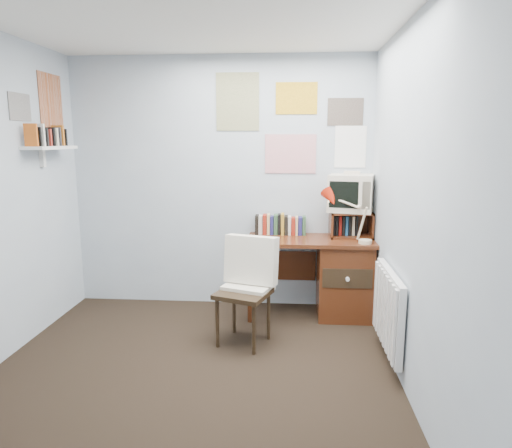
{
  "coord_description": "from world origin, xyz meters",
  "views": [
    {
      "loc": [
        0.7,
        -2.8,
        1.69
      ],
      "look_at": [
        0.41,
        1.05,
        0.97
      ],
      "focal_mm": 32.0,
      "sensor_mm": 36.0,
      "label": 1
    }
  ],
  "objects_px": {
    "desk": "(338,275)",
    "radiator": "(389,310)",
    "wall_shelf": "(50,148)",
    "desk_chair": "(243,294)",
    "desk_lamp": "(366,220)",
    "tv_riser": "(351,224)",
    "crt_tv": "(351,191)"
  },
  "relations": [
    {
      "from": "tv_riser",
      "to": "desk",
      "type": "bearing_deg",
      "value": -137.04
    },
    {
      "from": "desk",
      "to": "radiator",
      "type": "bearing_deg",
      "value": -72.76
    },
    {
      "from": "radiator",
      "to": "desk_chair",
      "type": "bearing_deg",
      "value": 168.22
    },
    {
      "from": "desk_lamp",
      "to": "desk",
      "type": "bearing_deg",
      "value": 148.79
    },
    {
      "from": "wall_shelf",
      "to": "crt_tv",
      "type": "bearing_deg",
      "value": 10.74
    },
    {
      "from": "desk_chair",
      "to": "wall_shelf",
      "type": "relative_size",
      "value": 1.4
    },
    {
      "from": "desk_chair",
      "to": "desk_lamp",
      "type": "distance_m",
      "value": 1.3
    },
    {
      "from": "radiator",
      "to": "wall_shelf",
      "type": "height_order",
      "value": "wall_shelf"
    },
    {
      "from": "desk",
      "to": "desk_lamp",
      "type": "relative_size",
      "value": 2.74
    },
    {
      "from": "tv_riser",
      "to": "radiator",
      "type": "relative_size",
      "value": 0.5
    },
    {
      "from": "desk_chair",
      "to": "tv_riser",
      "type": "relative_size",
      "value": 2.17
    },
    {
      "from": "tv_riser",
      "to": "wall_shelf",
      "type": "relative_size",
      "value": 0.65
    },
    {
      "from": "desk",
      "to": "crt_tv",
      "type": "relative_size",
      "value": 2.95
    },
    {
      "from": "desk_chair",
      "to": "wall_shelf",
      "type": "distance_m",
      "value": 2.12
    },
    {
      "from": "desk",
      "to": "desk_chair",
      "type": "bearing_deg",
      "value": -140.69
    },
    {
      "from": "desk_chair",
      "to": "crt_tv",
      "type": "xyz_separation_m",
      "value": [
        0.96,
        0.82,
        0.77
      ]
    },
    {
      "from": "desk_lamp",
      "to": "crt_tv",
      "type": "distance_m",
      "value": 0.39
    },
    {
      "from": "desk_chair",
      "to": "radiator",
      "type": "relative_size",
      "value": 1.09
    },
    {
      "from": "radiator",
      "to": "tv_riser",
      "type": "bearing_deg",
      "value": 99.28
    },
    {
      "from": "desk_chair",
      "to": "tv_riser",
      "type": "height_order",
      "value": "tv_riser"
    },
    {
      "from": "radiator",
      "to": "wall_shelf",
      "type": "bearing_deg",
      "value": 169.11
    },
    {
      "from": "desk",
      "to": "tv_riser",
      "type": "bearing_deg",
      "value": 42.96
    },
    {
      "from": "wall_shelf",
      "to": "radiator",
      "type": "bearing_deg",
      "value": -10.89
    },
    {
      "from": "tv_riser",
      "to": "wall_shelf",
      "type": "xyz_separation_m",
      "value": [
        -2.69,
        -0.49,
        0.74
      ]
    },
    {
      "from": "tv_riser",
      "to": "desk_chair",
      "type": "bearing_deg",
      "value": -140.22
    },
    {
      "from": "wall_shelf",
      "to": "tv_riser",
      "type": "bearing_deg",
      "value": 10.32
    },
    {
      "from": "desk",
      "to": "tv_riser",
      "type": "xyz_separation_m",
      "value": [
        0.12,
        0.11,
        0.48
      ]
    },
    {
      "from": "crt_tv",
      "to": "wall_shelf",
      "type": "xyz_separation_m",
      "value": [
        -2.69,
        -0.51,
        0.42
      ]
    },
    {
      "from": "desk_chair",
      "to": "radiator",
      "type": "height_order",
      "value": "desk_chair"
    },
    {
      "from": "desk",
      "to": "desk_chair",
      "type": "relative_size",
      "value": 1.38
    },
    {
      "from": "desk_lamp",
      "to": "wall_shelf",
      "type": "relative_size",
      "value": 0.71
    },
    {
      "from": "desk_chair",
      "to": "wall_shelf",
      "type": "bearing_deg",
      "value": -170.85
    }
  ]
}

